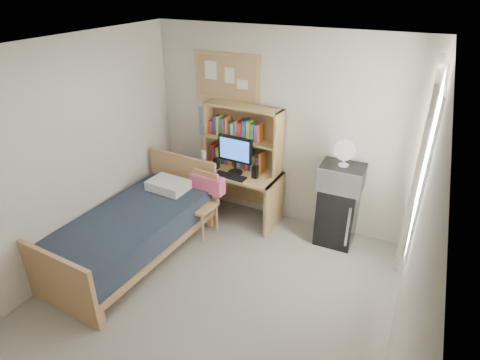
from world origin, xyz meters
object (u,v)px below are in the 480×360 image
at_px(bed, 132,236).
at_px(monitor, 235,155).
at_px(bulletin_board, 227,77).
at_px(desk, 238,194).
at_px(speaker_right, 255,172).
at_px(mini_fridge, 337,214).
at_px(desk_chair, 199,205).
at_px(desk_fan, 345,154).
at_px(microwave, 342,177).
at_px(speaker_left, 216,163).

bearing_deg(bed, monitor, 62.99).
height_order(bulletin_board, desk, bulletin_board).
bearing_deg(speaker_right, bed, -126.52).
bearing_deg(bed, mini_fridge, 36.54).
relative_size(desk, mini_fridge, 1.48).
relative_size(desk_chair, desk_fan, 2.79).
relative_size(bulletin_board, mini_fridge, 1.19).
relative_size(desk, desk_fan, 3.83).
height_order(mini_fridge, monitor, monitor).
xyz_separation_m(desk_chair, microwave, (1.68, 0.61, 0.52)).
height_order(bed, speaker_right, speaker_right).
bearing_deg(desk_fan, desk_chair, -160.76).
relative_size(speaker_left, desk_fan, 0.52).
bearing_deg(speaker_right, desk, 168.69).
bearing_deg(monitor, speaker_right, -0.00).
xyz_separation_m(bulletin_board, desk_fan, (1.70, -0.26, -0.67)).
height_order(desk, microwave, microwave).
height_order(bulletin_board, desk_chair, bulletin_board).
xyz_separation_m(desk_chair, bed, (-0.49, -0.78, -0.14)).
relative_size(microwave, desk_fan, 1.71).
bearing_deg(bulletin_board, monitor, -50.83).
xyz_separation_m(speaker_left, microwave, (1.71, 0.08, 0.13)).
distance_m(desk_chair, speaker_right, 0.85).
bearing_deg(desk_chair, microwave, 25.59).
height_order(bulletin_board, desk_fan, bulletin_board).
relative_size(bed, desk_fan, 6.87).
bearing_deg(monitor, desk_chair, -114.72).
height_order(desk_chair, bed, desk_chair).
height_order(desk_chair, mini_fridge, desk_chair).
height_order(speaker_left, microwave, microwave).
bearing_deg(desk_fan, microwave, 0.00).
bearing_deg(bulletin_board, speaker_right, -32.31).
relative_size(bulletin_board, monitor, 1.77).
bearing_deg(mini_fridge, desk_chair, -160.16).
relative_size(speaker_left, speaker_right, 0.92).
xyz_separation_m(monitor, desk_fan, (1.41, 0.09, 0.25)).
xyz_separation_m(microwave, desk_fan, (0.00, 0.00, 0.30)).
relative_size(mini_fridge, desk_fan, 2.59).
bearing_deg(microwave, desk_chair, -160.76).
bearing_deg(bulletin_board, desk, -45.28).
bearing_deg(speaker_left, bulletin_board, 91.66).
height_order(speaker_right, desk_fan, desk_fan).
height_order(microwave, desk_fan, desk_fan).
bearing_deg(mini_fridge, microwave, -90.00).
bearing_deg(desk_fan, mini_fridge, 90.00).
distance_m(desk_chair, monitor, 0.82).
bearing_deg(speaker_right, desk_chair, -135.74).
bearing_deg(monitor, desk, 90.00).
xyz_separation_m(desk, speaker_left, (-0.30, -0.04, 0.45)).
relative_size(desk_chair, speaker_left, 5.37).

